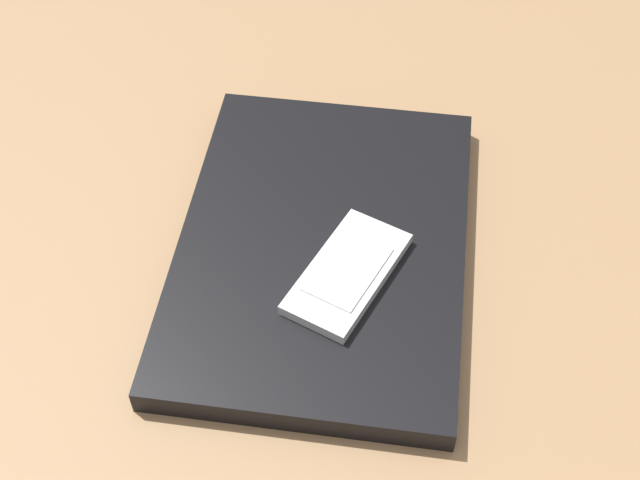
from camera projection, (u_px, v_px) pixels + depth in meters
desk_surface at (326, 213)px, 81.46cm from camera, size 120.00×80.00×3.00cm
laptop_closed at (320, 246)px, 75.43cm from camera, size 35.97×26.77×2.31cm
cell_phone_on_laptop at (347, 273)px, 71.45cm from camera, size 13.24×10.60×1.10cm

